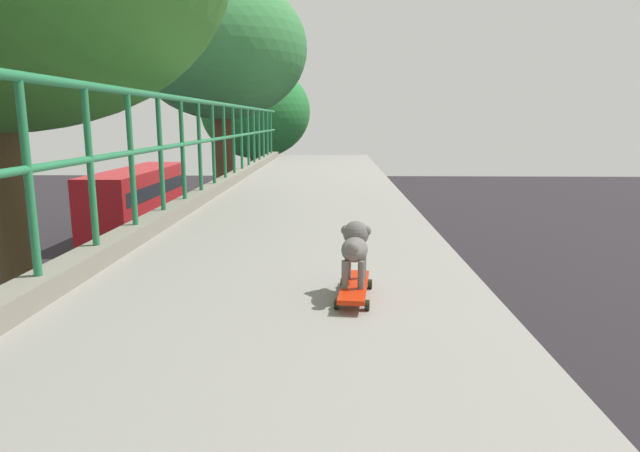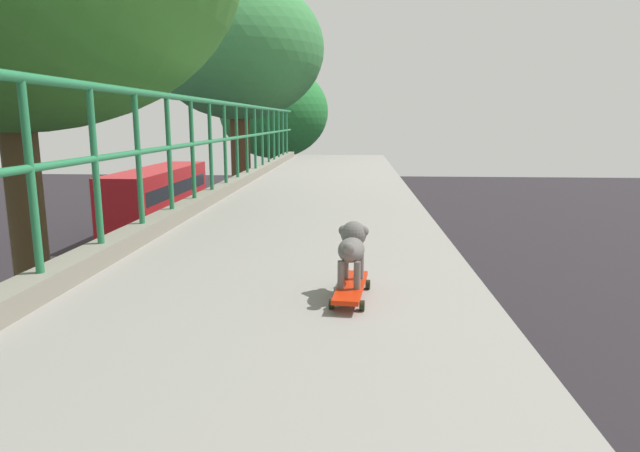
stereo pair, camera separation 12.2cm
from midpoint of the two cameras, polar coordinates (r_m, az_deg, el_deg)
car_blue_fifth at (r=13.51m, az=-28.55°, el=-13.86°), size 1.88×4.23×1.39m
city_bus at (r=31.10m, az=-18.58°, el=2.88°), size 2.57×10.52×3.46m
roadside_tree_far at (r=16.46m, az=-10.61°, el=17.47°), size 4.94×4.94×10.04m
roadside_tree_farthest at (r=24.84m, az=-6.89°, el=11.66°), size 4.83×4.83×8.49m
toy_skateboard at (r=2.91m, az=2.40°, el=-6.43°), size 0.22×0.56×0.08m
small_dog at (r=2.92m, az=2.50°, el=-1.99°), size 0.18×0.37×0.32m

